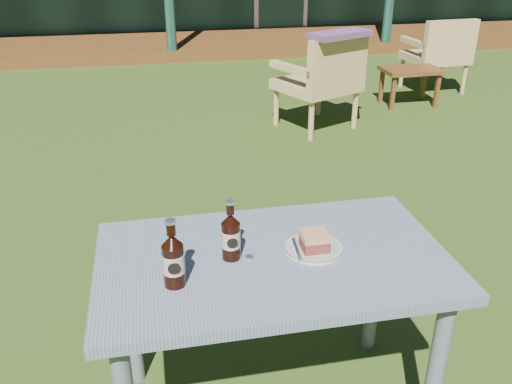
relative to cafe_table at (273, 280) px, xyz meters
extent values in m
plane|color=#334916|center=(0.00, 1.60, -0.62)|extent=(80.00, 80.00, 0.00)
cube|color=#583315|center=(0.00, 7.20, -0.54)|extent=(15.00, 1.80, 0.16)
cube|color=slate|center=(0.00, 0.00, 0.08)|extent=(1.20, 0.70, 0.04)
cylinder|color=slate|center=(0.52, -0.27, -0.28)|extent=(0.06, 0.06, 0.68)
cylinder|color=slate|center=(-0.52, 0.27, -0.28)|extent=(0.06, 0.06, 0.68)
cylinder|color=slate|center=(0.52, 0.27, -0.28)|extent=(0.06, 0.06, 0.68)
cylinder|color=silver|center=(0.15, 0.01, 0.11)|extent=(0.20, 0.20, 0.01)
cylinder|color=olive|center=(0.15, 0.01, 0.11)|extent=(0.20, 0.20, 0.00)
cube|color=maroon|center=(0.14, 0.00, 0.14)|extent=(0.09, 0.08, 0.04)
cube|color=tan|center=(0.14, 0.00, 0.17)|extent=(0.09, 0.09, 0.02)
cube|color=silver|center=(0.08, 0.00, 0.12)|extent=(0.02, 0.14, 0.00)
cylinder|color=black|center=(-0.14, 0.02, 0.17)|extent=(0.06, 0.06, 0.13)
cone|color=black|center=(-0.14, 0.02, 0.25)|extent=(0.06, 0.06, 0.04)
cylinder|color=black|center=(-0.14, 0.02, 0.29)|extent=(0.03, 0.03, 0.04)
cylinder|color=silver|center=(-0.14, 0.02, 0.31)|extent=(0.03, 0.03, 0.01)
cylinder|color=tan|center=(-0.14, 0.02, 0.18)|extent=(0.06, 0.06, 0.06)
cylinder|color=black|center=(-0.14, -0.02, 0.18)|extent=(0.04, 0.00, 0.04)
cylinder|color=black|center=(-0.34, -0.10, 0.17)|extent=(0.07, 0.07, 0.14)
cone|color=black|center=(-0.34, -0.10, 0.26)|extent=(0.07, 0.07, 0.04)
cylinder|color=black|center=(-0.34, -0.10, 0.30)|extent=(0.03, 0.03, 0.04)
cylinder|color=silver|center=(-0.34, -0.10, 0.33)|extent=(0.03, 0.03, 0.01)
cylinder|color=tan|center=(-0.34, -0.10, 0.18)|extent=(0.07, 0.07, 0.07)
cylinder|color=black|center=(-0.34, -0.14, 0.18)|extent=(0.04, 0.00, 0.04)
cylinder|color=silver|center=(-0.08, 0.00, 0.11)|extent=(0.03, 0.03, 0.01)
cube|color=tan|center=(1.17, 3.27, -0.21)|extent=(0.85, 0.83, 0.09)
cube|color=tan|center=(1.28, 3.03, 0.05)|extent=(0.63, 0.35, 0.43)
cube|color=tan|center=(1.43, 3.41, -0.02)|extent=(0.30, 0.55, 0.06)
cube|color=tan|center=(0.90, 3.16, -0.02)|extent=(0.30, 0.55, 0.06)
cylinder|color=tan|center=(1.32, 3.61, -0.44)|extent=(0.05, 0.05, 0.36)
cylinder|color=tan|center=(0.82, 3.38, -0.44)|extent=(0.05, 0.05, 0.36)
cylinder|color=tan|center=(1.53, 3.15, -0.44)|extent=(0.05, 0.05, 0.36)
cylinder|color=tan|center=(1.03, 2.92, -0.44)|extent=(0.05, 0.05, 0.36)
cube|color=tan|center=(2.90, 4.25, -0.23)|extent=(0.66, 0.62, 0.09)
cube|color=tan|center=(2.92, 4.00, 0.02)|extent=(0.63, 0.12, 0.41)
cube|color=tan|center=(3.18, 4.29, -0.05)|extent=(0.11, 0.55, 0.06)
cube|color=tan|center=(2.62, 4.25, -0.05)|extent=(0.11, 0.55, 0.06)
cylinder|color=tan|center=(3.15, 4.51, -0.45)|extent=(0.05, 0.05, 0.35)
cylinder|color=tan|center=(2.62, 4.47, -0.45)|extent=(0.05, 0.05, 0.35)
cylinder|color=tan|center=(3.18, 4.03, -0.45)|extent=(0.05, 0.05, 0.35)
cylinder|color=tan|center=(2.66, 3.99, -0.45)|extent=(0.05, 0.05, 0.35)
cube|color=#623C62|center=(1.28, 3.03, 0.29)|extent=(0.63, 0.46, 0.05)
cube|color=#583315|center=(2.37, 3.76, -0.24)|extent=(0.60, 0.40, 0.04)
cube|color=#583315|center=(2.12, 3.61, -0.44)|extent=(0.04, 0.04, 0.36)
cube|color=#583315|center=(2.62, 3.61, -0.44)|extent=(0.04, 0.04, 0.36)
cube|color=#583315|center=(2.12, 3.91, -0.44)|extent=(0.04, 0.04, 0.36)
cube|color=#583315|center=(2.62, 3.91, -0.44)|extent=(0.04, 0.04, 0.36)
camera|label=1|loc=(-0.37, -1.53, 1.11)|focal=38.00mm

